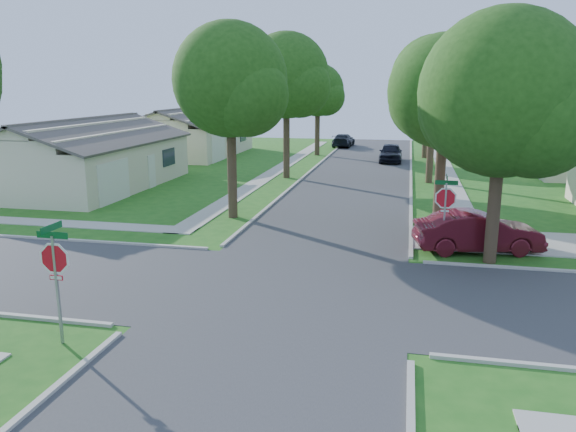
% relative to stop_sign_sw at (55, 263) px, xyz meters
% --- Properties ---
extents(ground, '(100.00, 100.00, 0.00)m').
position_rel_stop_sign_sw_xyz_m(ground, '(4.70, 4.70, -2.03)').
color(ground, '#205D19').
rests_on(ground, ground).
extents(road_ns, '(7.00, 100.00, 0.02)m').
position_rel_stop_sign_sw_xyz_m(road_ns, '(4.70, 4.70, -2.03)').
color(road_ns, '#333335').
rests_on(road_ns, ground).
extents(sidewalk_ne, '(1.20, 40.00, 0.04)m').
position_rel_stop_sign_sw_xyz_m(sidewalk_ne, '(10.80, 30.70, -2.01)').
color(sidewalk_ne, '#9E9B91').
rests_on(sidewalk_ne, ground).
extents(sidewalk_nw, '(1.20, 40.00, 0.04)m').
position_rel_stop_sign_sw_xyz_m(sidewalk_nw, '(-1.40, 30.70, -2.01)').
color(sidewalk_nw, '#9E9B91').
rests_on(sidewalk_nw, ground).
extents(driveway, '(8.80, 3.60, 0.05)m').
position_rel_stop_sign_sw_xyz_m(driveway, '(12.60, 11.80, -2.01)').
color(driveway, '#9E9B91').
rests_on(driveway, ground).
extents(stop_sign_sw, '(1.05, 0.80, 2.98)m').
position_rel_stop_sign_sw_xyz_m(stop_sign_sw, '(0.00, 0.00, 0.00)').
color(stop_sign_sw, gray).
rests_on(stop_sign_sw, ground).
extents(stop_sign_ne, '(1.05, 0.80, 2.98)m').
position_rel_stop_sign_sw_xyz_m(stop_sign_ne, '(9.40, 9.40, 0.00)').
color(stop_sign_ne, gray).
rests_on(stop_sign_ne, ground).
extents(tree_e_near, '(4.97, 4.80, 8.28)m').
position_rel_stop_sign_sw_xyz_m(tree_e_near, '(9.45, 13.71, 3.61)').
color(tree_e_near, '#38281C').
rests_on(tree_e_near, ground).
extents(tree_e_mid, '(5.59, 5.40, 9.21)m').
position_rel_stop_sign_sw_xyz_m(tree_e_mid, '(9.46, 25.71, 4.22)').
color(tree_e_mid, '#38281C').
rests_on(tree_e_mid, ground).
extents(tree_e_far, '(5.17, 5.00, 8.72)m').
position_rel_stop_sign_sw_xyz_m(tree_e_far, '(9.45, 38.71, 3.95)').
color(tree_e_far, '#38281C').
rests_on(tree_e_far, ground).
extents(tree_w_near, '(5.38, 5.20, 8.97)m').
position_rel_stop_sign_sw_xyz_m(tree_w_near, '(0.06, 13.71, 4.08)').
color(tree_w_near, '#38281C').
rests_on(tree_w_near, ground).
extents(tree_w_mid, '(5.80, 5.60, 9.56)m').
position_rel_stop_sign_sw_xyz_m(tree_w_mid, '(0.06, 25.71, 4.46)').
color(tree_w_mid, '#38281C').
rests_on(tree_w_mid, ground).
extents(tree_w_far, '(4.76, 4.60, 8.04)m').
position_rel_stop_sign_sw_xyz_m(tree_w_far, '(0.05, 38.71, 3.48)').
color(tree_w_far, '#38281C').
rests_on(tree_w_far, ground).
extents(tree_ne_corner, '(5.80, 5.60, 8.66)m').
position_rel_stop_sign_sw_xyz_m(tree_ne_corner, '(11.06, 8.91, 3.56)').
color(tree_ne_corner, '#38281C').
rests_on(tree_ne_corner, ground).
extents(house_nw_near, '(8.42, 13.60, 4.23)m').
position_rel_stop_sign_sw_xyz_m(house_nw_near, '(-11.29, 19.70, -0.51)').
color(house_nw_near, beige).
rests_on(house_nw_near, ground).
extents(house_nw_far, '(8.42, 13.60, 4.23)m').
position_rel_stop_sign_sw_xyz_m(house_nw_far, '(-11.29, 36.70, -0.51)').
color(house_nw_far, beige).
rests_on(house_nw_far, ground).
extents(car_driveway, '(4.86, 2.54, 1.53)m').
position_rel_stop_sign_sw_xyz_m(car_driveway, '(10.70, 10.20, -1.27)').
color(car_driveway, '#52101B').
rests_on(car_driveway, ground).
extents(car_curb_east, '(1.83, 4.47, 1.52)m').
position_rel_stop_sign_sw_xyz_m(car_curb_east, '(6.62, 35.42, -1.27)').
color(car_curb_east, black).
rests_on(car_curb_east, ground).
extents(car_curb_west, '(2.07, 4.64, 1.32)m').
position_rel_stop_sign_sw_xyz_m(car_curb_west, '(1.50, 46.27, -1.37)').
color(car_curb_west, black).
rests_on(car_curb_west, ground).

